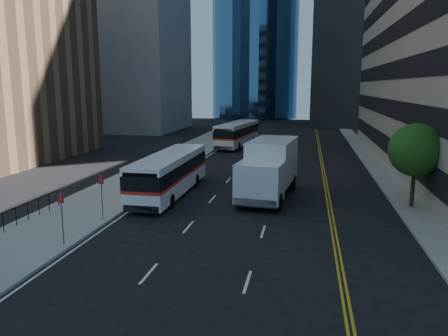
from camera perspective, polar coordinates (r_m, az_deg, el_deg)
name	(u,v)px	position (r m, az deg, el deg)	size (l,w,h in m)	color
ground	(248,244)	(21.09, 3.20, -9.94)	(160.00, 160.00, 0.00)	black
sidewalk_west	(182,156)	(47.03, -5.45, 1.63)	(5.00, 90.00, 0.15)	gray
sidewalk_east	(372,161)	(45.63, 18.78, 0.83)	(2.00, 90.00, 0.15)	gray
midrise_west	(125,25)	(78.48, -12.83, 17.79)	(18.00, 18.00, 35.00)	gray
street_tree	(416,150)	(28.57, 23.75, 2.16)	(3.20, 3.20, 5.10)	#332114
bus_front	(170,173)	(30.18, -7.07, -0.63)	(2.42, 10.98, 2.83)	white
bus_rear	(238,133)	(54.38, 1.79, 4.53)	(3.95, 11.66, 2.95)	white
box_truck	(269,168)	(29.38, 5.91, -0.01)	(3.60, 8.20, 3.80)	white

